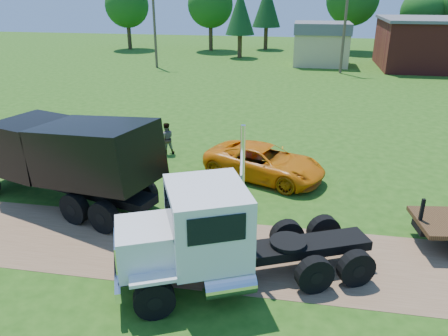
% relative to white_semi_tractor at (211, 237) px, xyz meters
% --- Properties ---
extents(ground, '(140.00, 140.00, 0.00)m').
position_rel_white_semi_tractor_xyz_m(ground, '(0.22, 1.67, -1.63)').
color(ground, '#1F4B10').
rests_on(ground, ground).
extents(dirt_track, '(120.00, 4.20, 0.01)m').
position_rel_white_semi_tractor_xyz_m(dirt_track, '(0.22, 1.67, -1.62)').
color(dirt_track, brown).
rests_on(dirt_track, ground).
extents(white_semi_tractor, '(7.96, 5.33, 4.77)m').
position_rel_white_semi_tractor_xyz_m(white_semi_tractor, '(0.00, 0.00, 0.00)').
color(white_semi_tractor, black).
rests_on(white_semi_tractor, ground).
extents(black_dump_truck, '(9.05, 5.13, 3.86)m').
position_rel_white_semi_tractor_xyz_m(black_dump_truck, '(-6.80, 4.25, 0.49)').
color(black_dump_truck, black).
rests_on(black_dump_truck, ground).
extents(orange_pickup, '(6.23, 4.46, 1.57)m').
position_rel_white_semi_tractor_xyz_m(orange_pickup, '(0.85, 8.25, -0.84)').
color(orange_pickup, orange).
rests_on(orange_pickup, ground).
extents(spectator_a, '(0.86, 0.78, 1.98)m').
position_rel_white_semi_tractor_xyz_m(spectator_a, '(-1.25, -0.06, -0.64)').
color(spectator_a, '#999999').
rests_on(spectator_a, ground).
extents(spectator_b, '(1.04, 0.95, 1.73)m').
position_rel_white_semi_tractor_xyz_m(spectator_b, '(-4.63, 10.55, -0.77)').
color(spectator_b, '#999999').
rests_on(spectator_b, ground).
extents(tan_shed, '(6.20, 5.40, 4.70)m').
position_rel_white_semi_tractor_xyz_m(tan_shed, '(4.22, 41.67, 0.79)').
color(tan_shed, tan).
rests_on(tan_shed, ground).
extents(utility_poles, '(42.20, 0.28, 9.00)m').
position_rel_white_semi_tractor_xyz_m(utility_poles, '(6.22, 36.67, 3.08)').
color(utility_poles, brown).
rests_on(utility_poles, ground).
extents(tree_row, '(54.71, 13.50, 10.37)m').
position_rel_white_semi_tractor_xyz_m(tree_row, '(4.67, 51.61, 4.43)').
color(tree_row, '#372416').
rests_on(tree_row, ground).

